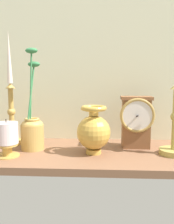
% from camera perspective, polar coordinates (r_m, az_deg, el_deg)
% --- Properties ---
extents(ground_plane, '(1.00, 0.36, 0.02)m').
position_cam_1_polar(ground_plane, '(0.88, -2.91, -9.83)').
color(ground_plane, brown).
extents(back_wall, '(1.20, 0.02, 0.65)m').
position_cam_1_polar(back_wall, '(1.03, -1.93, 11.71)').
color(back_wall, beige).
rests_on(back_wall, ground_plane).
extents(mantel_clock, '(0.12, 0.09, 0.19)m').
position_cam_1_polar(mantel_clock, '(0.91, 11.53, -2.05)').
color(mantel_clock, brown).
rests_on(mantel_clock, ground_plane).
extents(candlestick_tall_left, '(0.07, 0.07, 0.44)m').
position_cam_1_polar(candlestick_tall_left, '(0.97, -17.51, 1.59)').
color(candlestick_tall_left, tan).
rests_on(candlestick_tall_left, ground_plane).
extents(brass_vase_bulbous, '(0.12, 0.12, 0.17)m').
position_cam_1_polar(brass_vase_bulbous, '(0.82, 1.57, -4.49)').
color(brass_vase_bulbous, gold).
rests_on(brass_vase_bulbous, ground_plane).
extents(brass_vase_jar, '(0.08, 0.09, 0.36)m').
position_cam_1_polar(brass_vase_jar, '(0.90, -12.78, -3.84)').
color(brass_vase_jar, tan).
rests_on(brass_vase_jar, ground_plane).
extents(pillar_candle_front, '(0.08, 0.08, 0.13)m').
position_cam_1_polar(pillar_candle_front, '(0.84, -18.43, -5.68)').
color(pillar_candle_front, gold).
rests_on(pillar_candle_front, ground_plane).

